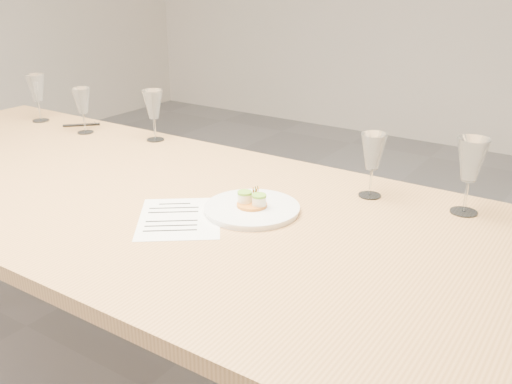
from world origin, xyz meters
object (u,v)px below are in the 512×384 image
Objects in this scene: ballpoint_pen at (82,125)px; wine_glass_4 at (471,161)px; wine_glass_1 at (82,102)px; wine_glass_2 at (153,105)px; recipe_sheet at (179,218)px; wine_glass_3 at (373,153)px; wine_glass_0 at (36,89)px; dining_table at (130,208)px; dinner_plate at (252,208)px.

ballpoint_pen is 0.55× the size of wine_glass_4.
wine_glass_1 is 0.31m from wine_glass_2.
wine_glass_1 is (0.09, -0.06, 0.12)m from ballpoint_pen.
wine_glass_1 reaches higher than recipe_sheet.
ballpoint_pen is at bearing 115.67° from recipe_sheet.
wine_glass_2 is at bearing 175.08° from wine_glass_3.
wine_glass_0 is at bearing 145.33° from ballpoint_pen.
dining_table is at bearing -21.92° from wine_glass_0.
wine_glass_4 reaches higher than dinner_plate.
dining_table is 0.54m from wine_glass_2.
dinner_plate is 1.35× the size of wine_glass_2.
wine_glass_0 is 1.51m from wine_glass_3.
wine_glass_4 is (1.46, 0.03, 0.02)m from wine_glass_1.
recipe_sheet is 0.56m from wine_glass_3.
dining_table is 0.69m from wine_glass_1.
ballpoint_pen is at bearing 149.48° from dining_table.
wine_glass_4 is (1.16, -0.05, 0.01)m from wine_glass_2.
dinner_plate reaches higher than dining_table.
dinner_plate is 1.25× the size of wine_glass_4.
wine_glass_4 is (0.88, 0.36, 0.21)m from dining_table.
dining_table is at bearing -151.92° from wine_glass_3.
ballpoint_pen is 0.16m from wine_glass_1.
dinner_plate is (0.41, 0.06, 0.08)m from dining_table.
wine_glass_2 is at bearing 5.49° from wine_glass_0.
dinner_plate is 0.76× the size of recipe_sheet.
wine_glass_0 is at bearing 158.08° from dining_table.
ballpoint_pen is at bearing 178.87° from wine_glass_4.
dinner_plate is 1.33m from wine_glass_0.
wine_glass_4 is at bearing 6.47° from wine_glass_3.
wine_glass_2 is (0.39, 0.02, 0.13)m from ballpoint_pen.
dining_table is 12.16× the size of wine_glass_0.
dinner_plate reaches higher than recipe_sheet.
wine_glass_3 is at bearing -0.74° from wine_glass_0.
recipe_sheet is at bearing -42.19° from wine_glass_2.
dinner_plate is at bearing -127.98° from wine_glass_3.
wine_glass_0 is 1.07× the size of wine_glass_3.
wine_glass_1 is (0.30, -0.02, -0.01)m from wine_glass_0.
dining_table is at bearing -157.63° from wine_glass_4.
wine_glass_3 is at bearing -173.53° from wine_glass_4.
recipe_sheet is (0.28, -0.09, 0.07)m from dining_table.
recipe_sheet is at bearing -72.54° from ballpoint_pen.
wine_glass_4 is (1.77, 0.01, 0.01)m from wine_glass_0.
dinner_plate is 1.39× the size of wine_glass_3.
dining_table is at bearing -76.06° from ballpoint_pen.
ballpoint_pen is at bearing 10.87° from wine_glass_0.
dinner_plate is 0.20m from recipe_sheet.
recipe_sheet is 1.84× the size of wine_glass_3.
dining_table is 21.29× the size of ballpoint_pen.
wine_glass_0 is at bearing -174.51° from wine_glass_2.
recipe_sheet is 1.65× the size of wine_glass_4.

